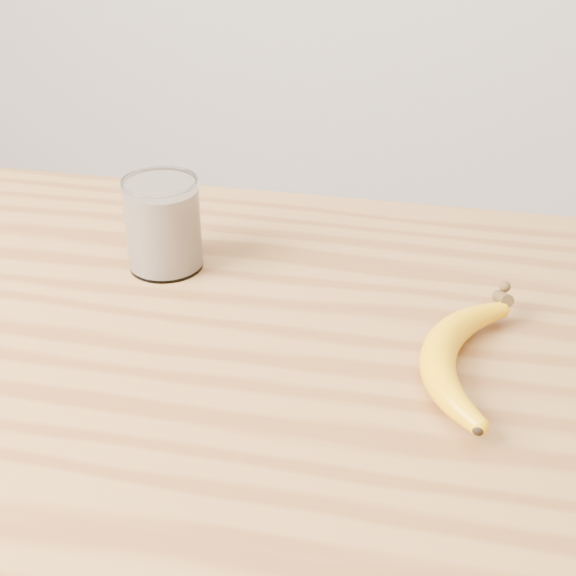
# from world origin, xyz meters

# --- Properties ---
(table) EXTENTS (1.20, 0.80, 0.90)m
(table) POSITION_xyz_m (0.00, 0.00, 0.77)
(table) COLOR olive
(table) RESTS_ON ground
(smoothie_glass) EXTENTS (0.09, 0.09, 0.11)m
(smoothie_glass) POSITION_xyz_m (-0.21, 0.16, 0.96)
(smoothie_glass) COLOR white
(smoothie_glass) RESTS_ON table
(banana) EXTENTS (0.14, 0.31, 0.04)m
(banana) POSITION_xyz_m (0.12, 0.01, 0.92)
(banana) COLOR #E79F08
(banana) RESTS_ON table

